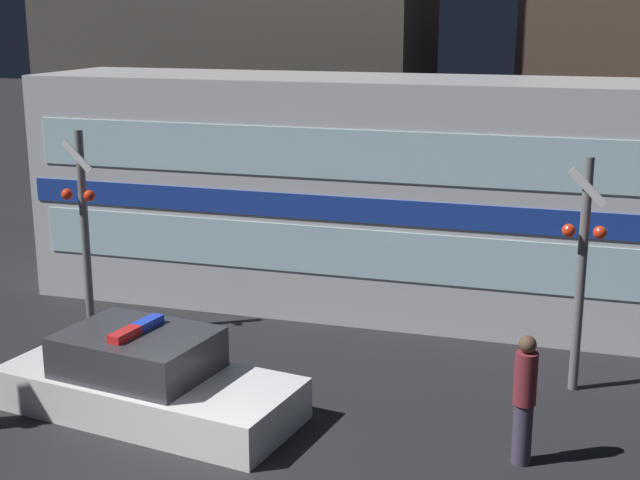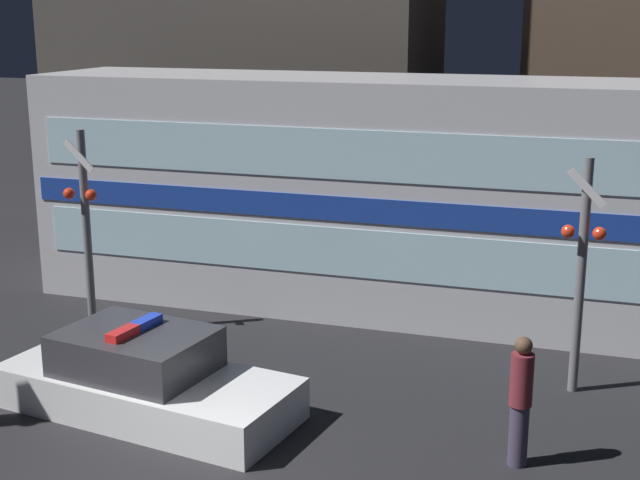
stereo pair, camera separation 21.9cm
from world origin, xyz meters
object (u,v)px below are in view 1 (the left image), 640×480
object	(u,v)px
pedestrian	(524,399)
police_car	(146,381)
crossing_signal_near	(582,267)
train	(450,199)

from	to	relation	value
pedestrian	police_car	bearing A→B (deg)	-179.29
police_car	pedestrian	bearing A→B (deg)	9.44
pedestrian	crossing_signal_near	size ratio (longest dim) A/B	0.48
train	police_car	xyz separation A→B (m)	(-3.41, -5.82, -1.75)
police_car	pedestrian	distance (m)	5.35
train	police_car	world-z (taller)	train
police_car	crossing_signal_near	size ratio (longest dim) A/B	1.27
police_car	crossing_signal_near	bearing A→B (deg)	33.10
police_car	crossing_signal_near	world-z (taller)	crossing_signal_near
train	crossing_signal_near	bearing A→B (deg)	-51.73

